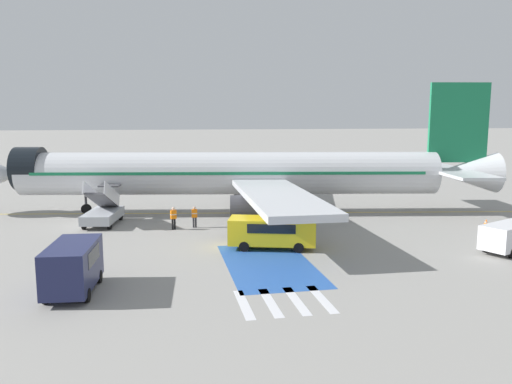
# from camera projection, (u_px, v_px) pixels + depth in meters

# --- Properties ---
(ground_plane) EXTENTS (600.00, 600.00, 0.00)m
(ground_plane) POSITION_uv_depth(u_px,v_px,m) (229.00, 212.00, 43.77)
(ground_plane) COLOR gray
(apron_leadline_yellow) EXTENTS (78.20, 13.27, 0.01)m
(apron_leadline_yellow) POSITION_uv_depth(u_px,v_px,m) (230.00, 213.00, 43.11)
(apron_leadline_yellow) COLOR gold
(apron_leadline_yellow) RESTS_ON ground_plane
(apron_stand_patch_blue) EXTENTS (4.79, 9.18, 0.01)m
(apron_stand_patch_blue) POSITION_uv_depth(u_px,v_px,m) (269.00, 264.00, 28.01)
(apron_stand_patch_blue) COLOR #2856A8
(apron_stand_patch_blue) RESTS_ON ground_plane
(apron_walkway_bar_0) EXTENTS (0.44, 3.60, 0.01)m
(apron_walkway_bar_0) POSITION_uv_depth(u_px,v_px,m) (244.00, 304.00, 22.04)
(apron_walkway_bar_0) COLOR silver
(apron_walkway_bar_0) RESTS_ON ground_plane
(apron_walkway_bar_1) EXTENTS (0.44, 3.60, 0.01)m
(apron_walkway_bar_1) POSITION_uv_depth(u_px,v_px,m) (270.00, 302.00, 22.27)
(apron_walkway_bar_1) COLOR silver
(apron_walkway_bar_1) RESTS_ON ground_plane
(apron_walkway_bar_2) EXTENTS (0.44, 3.60, 0.01)m
(apron_walkway_bar_2) POSITION_uv_depth(u_px,v_px,m) (296.00, 301.00, 22.50)
(apron_walkway_bar_2) COLOR silver
(apron_walkway_bar_2) RESTS_ON ground_plane
(apron_walkway_bar_3) EXTENTS (0.44, 3.60, 0.01)m
(apron_walkway_bar_3) POSITION_uv_depth(u_px,v_px,m) (322.00, 299.00, 22.72)
(apron_walkway_bar_3) COLOR silver
(apron_walkway_bar_3) RESTS_ON ground_plane
(airliner) EXTENTS (44.62, 34.23, 11.10)m
(airliner) POSITION_uv_depth(u_px,v_px,m) (238.00, 174.00, 42.62)
(airliner) COLOR silver
(airliner) RESTS_ON ground_plane
(boarding_stairs_forward) EXTENTS (2.96, 5.48, 3.63)m
(boarding_stairs_forward) POSITION_uv_depth(u_px,v_px,m) (103.00, 212.00, 38.41)
(boarding_stairs_forward) COLOR #ADB2BA
(boarding_stairs_forward) RESTS_ON ground_plane
(fuel_tanker) EXTENTS (10.85, 3.17, 3.58)m
(fuel_tanker) POSITION_uv_depth(u_px,v_px,m) (261.00, 165.00, 67.36)
(fuel_tanker) COLOR #38383D
(fuel_tanker) RESTS_ON ground_plane
(service_van_0) EXTENTS (5.77, 3.50, 1.93)m
(service_van_0) POSITION_uv_depth(u_px,v_px,m) (272.00, 230.00, 31.35)
(service_van_0) COLOR yellow
(service_van_0) RESTS_ON ground_plane
(service_van_1) EXTENTS (5.01, 3.54, 1.79)m
(service_van_1) POSITION_uv_depth(u_px,v_px,m) (512.00, 234.00, 30.59)
(service_van_1) COLOR silver
(service_van_1) RESTS_ON ground_plane
(service_van_2) EXTENTS (2.32, 4.44, 2.35)m
(service_van_2) POSITION_uv_depth(u_px,v_px,m) (73.00, 264.00, 23.34)
(service_van_2) COLOR #1E234C
(service_van_2) RESTS_ON ground_plane
(ground_crew_0) EXTENTS (0.48, 0.37, 1.67)m
(ground_crew_0) POSITION_uv_depth(u_px,v_px,m) (173.00, 217.00, 36.63)
(ground_crew_0) COLOR black
(ground_crew_0) RESTS_ON ground_plane
(ground_crew_1) EXTENTS (0.44, 0.25, 1.59)m
(ground_crew_1) POSITION_uv_depth(u_px,v_px,m) (195.00, 216.00, 37.31)
(ground_crew_1) COLOR #2D2D33
(ground_crew_1) RESTS_ON ground_plane
(traffic_cone_0) EXTENTS (0.43, 0.43, 0.48)m
(traffic_cone_0) POSITION_uv_depth(u_px,v_px,m) (486.00, 222.00, 38.15)
(traffic_cone_0) COLOR orange
(traffic_cone_0) RESTS_ON ground_plane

